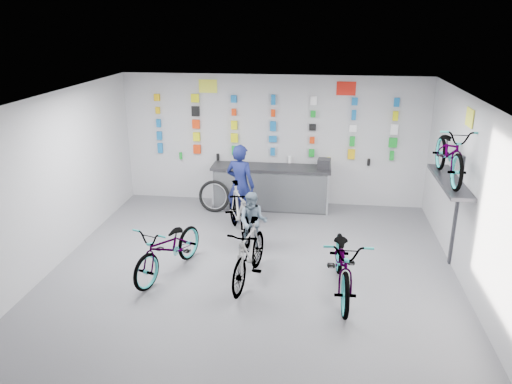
# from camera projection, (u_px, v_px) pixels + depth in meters

# --- Properties ---
(floor) EXTENTS (8.00, 8.00, 0.00)m
(floor) POSITION_uv_depth(u_px,v_px,m) (249.00, 284.00, 8.31)
(floor) COLOR #545459
(floor) RESTS_ON ground
(ceiling) EXTENTS (8.00, 8.00, 0.00)m
(ceiling) POSITION_uv_depth(u_px,v_px,m) (248.00, 104.00, 7.31)
(ceiling) COLOR white
(ceiling) RESTS_ON wall_back
(wall_back) EXTENTS (7.00, 0.00, 7.00)m
(wall_back) POSITION_uv_depth(u_px,v_px,m) (273.00, 140.00, 11.55)
(wall_back) COLOR silver
(wall_back) RESTS_ON floor
(wall_front) EXTENTS (7.00, 0.00, 7.00)m
(wall_front) POSITION_uv_depth(u_px,v_px,m) (179.00, 367.00, 4.07)
(wall_front) COLOR silver
(wall_front) RESTS_ON floor
(wall_left) EXTENTS (0.00, 8.00, 8.00)m
(wall_left) POSITION_uv_depth(u_px,v_px,m) (39.00, 190.00, 8.24)
(wall_left) COLOR silver
(wall_left) RESTS_ON floor
(wall_right) EXTENTS (0.00, 8.00, 8.00)m
(wall_right) POSITION_uv_depth(u_px,v_px,m) (482.00, 210.00, 7.39)
(wall_right) COLOR silver
(wall_right) RESTS_ON floor
(counter) EXTENTS (2.70, 0.66, 1.00)m
(counter) POSITION_uv_depth(u_px,v_px,m) (271.00, 188.00, 11.46)
(counter) COLOR black
(counter) RESTS_ON floor
(merch_wall) EXTENTS (5.55, 0.08, 1.56)m
(merch_wall) POSITION_uv_depth(u_px,v_px,m) (273.00, 130.00, 11.40)
(merch_wall) COLOR #1366AC
(merch_wall) RESTS_ON wall_back
(wall_bracket) EXTENTS (0.39, 1.90, 2.00)m
(wall_bracket) POSITION_uv_depth(u_px,v_px,m) (451.00, 186.00, 8.54)
(wall_bracket) COLOR #333338
(wall_bracket) RESTS_ON wall_right
(sign_left) EXTENTS (0.42, 0.02, 0.30)m
(sign_left) POSITION_uv_depth(u_px,v_px,m) (208.00, 86.00, 11.31)
(sign_left) COLOR #EBF13A
(sign_left) RESTS_ON wall_back
(sign_right) EXTENTS (0.42, 0.02, 0.30)m
(sign_right) POSITION_uv_depth(u_px,v_px,m) (346.00, 89.00, 10.94)
(sign_right) COLOR red
(sign_right) RESTS_ON wall_back
(sign_side) EXTENTS (0.02, 0.40, 0.30)m
(sign_side) POSITION_uv_depth(u_px,v_px,m) (470.00, 118.00, 8.13)
(sign_side) COLOR #EBF13A
(sign_side) RESTS_ON wall_right
(bike_left) EXTENTS (1.21, 1.96, 0.97)m
(bike_left) POSITION_uv_depth(u_px,v_px,m) (169.00, 248.00, 8.49)
(bike_left) COLOR gray
(bike_left) RESTS_ON floor
(bike_center) EXTENTS (0.75, 1.78, 1.03)m
(bike_center) POSITION_uv_depth(u_px,v_px,m) (249.00, 253.00, 8.24)
(bike_center) COLOR gray
(bike_center) RESTS_ON floor
(bike_right) EXTENTS (0.81, 2.10, 1.09)m
(bike_right) POSITION_uv_depth(u_px,v_px,m) (344.00, 262.00, 7.87)
(bike_right) COLOR gray
(bike_right) RESTS_ON floor
(bike_service) EXTENTS (1.14, 1.85, 1.08)m
(bike_service) POSITION_uv_depth(u_px,v_px,m) (239.00, 211.00, 9.96)
(bike_service) COLOR gray
(bike_service) RESTS_ON floor
(bike_wall) EXTENTS (0.63, 1.80, 0.95)m
(bike_wall) POSITION_uv_depth(u_px,v_px,m) (450.00, 153.00, 8.36)
(bike_wall) COLOR gray
(bike_wall) RESTS_ON wall_bracket
(clerk) EXTENTS (0.74, 0.60, 1.75)m
(clerk) POSITION_uv_depth(u_px,v_px,m) (240.00, 185.00, 10.43)
(clerk) COLOR #0F1544
(clerk) RESTS_ON floor
(customer) EXTENTS (0.57, 0.45, 1.15)m
(customer) POSITION_uv_depth(u_px,v_px,m) (253.00, 222.00, 9.35)
(customer) COLOR slate
(customer) RESTS_ON floor
(spare_wheel) EXTENTS (0.75, 0.28, 0.73)m
(spare_wheel) POSITION_uv_depth(u_px,v_px,m) (214.00, 196.00, 11.31)
(spare_wheel) COLOR black
(spare_wheel) RESTS_ON floor
(register) EXTENTS (0.31, 0.33, 0.22)m
(register) POSITION_uv_depth(u_px,v_px,m) (324.00, 164.00, 11.12)
(register) COLOR black
(register) RESTS_ON counter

